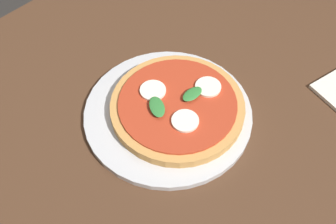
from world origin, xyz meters
TOP-DOWN VIEW (x-y plane):
  - dining_table at (0.00, 0.00)m, footprint 1.58×0.88m
  - serving_tray at (0.02, -0.03)m, footprint 0.31×0.31m
  - pizza at (0.04, -0.04)m, footprint 0.25×0.25m

SIDE VIEW (x-z plane):
  - dining_table at x=0.00m, z-range 0.28..1.05m
  - serving_tray at x=0.02m, z-range 0.76..0.78m
  - pizza at x=0.04m, z-range 0.77..0.80m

